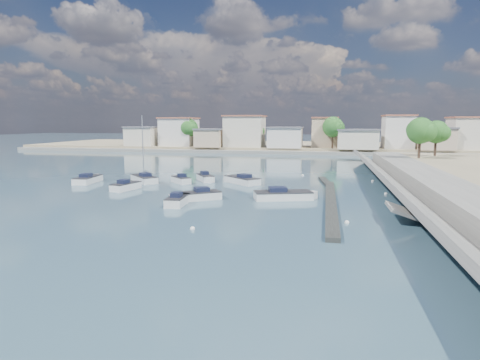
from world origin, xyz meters
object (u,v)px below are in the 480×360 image
Objects in this scene: motorboat_b at (127,186)px; motorboat_d at (195,196)px; motorboat_a at (178,200)px; motorboat_c at (241,180)px; motorboat_e at (89,180)px; motorboat_f at (180,180)px; sailboat at (143,178)px; motorboat_g at (206,178)px; motorboat_h at (286,196)px.

motorboat_d is at bearing -24.15° from motorboat_b.
motorboat_a is 11.29m from motorboat_b.
motorboat_c and motorboat_e have the same top height.
motorboat_f is at bearing 56.28° from motorboat_b.
motorboat_c is 12.49m from motorboat_d.
motorboat_c is 20.10m from motorboat_e.
motorboat_c and motorboat_f have the same top height.
motorboat_e is 12.18m from motorboat_f.
sailboat reaches higher than motorboat_e.
motorboat_c and motorboat_g have the same top height.
motorboat_a is 0.50× the size of sailboat.
motorboat_d is at bearing -26.28° from motorboat_e.
motorboat_f is 0.38× the size of sailboat.
motorboat_d is at bearing 69.83° from motorboat_a.
sailboat is at bearing -173.71° from motorboat_c.
motorboat_a is 11.05m from motorboat_h.
sailboat is (-9.99, 13.27, 0.04)m from motorboat_a.
motorboat_a and motorboat_d have the same top height.
sailboat is at bearing 98.83° from motorboat_b.
motorboat_a and motorboat_h have the same top height.
motorboat_g is (-4.98, 0.73, 0.00)m from motorboat_c.
motorboat_b is at bearing 155.85° from motorboat_d.
motorboat_g is at bearing 102.17° from motorboat_d.
motorboat_f is (-4.73, 13.22, -0.00)m from motorboat_a.
motorboat_b and motorboat_g have the same top height.
sailboat is (-13.04, -1.44, 0.04)m from motorboat_c.
motorboat_e is at bearing -169.67° from motorboat_c.
sailboat is (-10.87, 10.86, 0.04)m from motorboat_d.
motorboat_d is 9.38m from motorboat_h.
motorboat_f is at bearing 117.44° from motorboat_d.
motorboat_d and motorboat_h have the same top height.
sailboat is (6.73, 2.17, 0.04)m from motorboat_e.
motorboat_b is at bearing -129.40° from motorboat_g.
motorboat_h is (9.96, 4.77, -0.00)m from motorboat_a.
motorboat_b and motorboat_c have the same top height.
motorboat_h is at bearing -23.07° from sailboat.
motorboat_b is 0.79× the size of motorboat_e.
motorboat_g is at bearing 97.10° from motorboat_a.
sailboat is (-5.26, 0.05, 0.04)m from motorboat_f.
motorboat_f is (-5.61, 10.81, 0.00)m from motorboat_d.
motorboat_e is at bearing -169.99° from motorboat_f.
sailboat is at bearing 179.46° from motorboat_f.
motorboat_a is 1.08× the size of motorboat_g.
motorboat_c is at bearing 10.82° from motorboat_f.
motorboat_f is 0.51× the size of motorboat_h.
motorboat_h is at bearing 14.57° from motorboat_d.
motorboat_e is 15.42m from motorboat_g.
sailboat is (-1.00, 6.43, 0.04)m from motorboat_b.
motorboat_a is at bearing -70.33° from motorboat_f.
motorboat_a and motorboat_g have the same top height.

